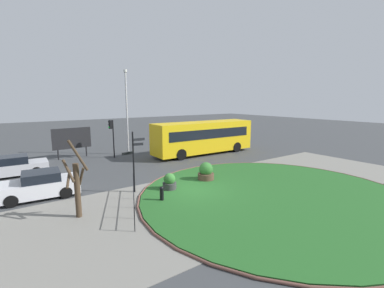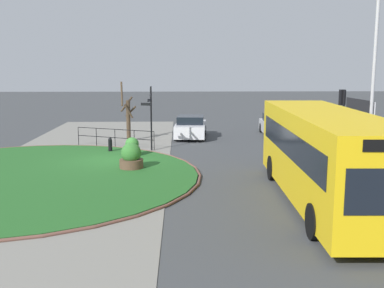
% 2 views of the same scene
% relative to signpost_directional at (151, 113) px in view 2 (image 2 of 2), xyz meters
% --- Properties ---
extents(ground, '(120.00, 120.00, 0.00)m').
position_rel_signpost_directional_xyz_m(ground, '(2.87, -1.69, -2.08)').
color(ground, '#3D3F42').
extents(sidewalk_paving, '(32.00, 8.77, 0.02)m').
position_rel_signpost_directional_xyz_m(sidewalk_paving, '(2.87, -3.31, -2.07)').
color(sidewalk_paving, gray).
rests_on(sidewalk_paving, ground).
extents(grass_island, '(14.87, 14.87, 0.10)m').
position_rel_signpost_directional_xyz_m(grass_island, '(6.12, -5.08, -2.03)').
color(grass_island, '#235B23').
rests_on(grass_island, ground).
extents(grass_kerb_ring, '(15.18, 15.18, 0.11)m').
position_rel_signpost_directional_xyz_m(grass_kerb_ring, '(6.12, -5.08, -2.02)').
color(grass_kerb_ring, brown).
rests_on(grass_kerb_ring, ground).
extents(signpost_directional, '(1.41, 0.62, 3.56)m').
position_rel_signpost_directional_xyz_m(signpost_directional, '(0.00, 0.00, 0.00)').
color(signpost_directional, black).
rests_on(signpost_directional, ground).
extents(bollard_foreground, '(0.21, 0.21, 0.83)m').
position_rel_signpost_directional_xyz_m(bollard_foreground, '(0.57, -2.16, -1.65)').
color(bollard_foreground, black).
rests_on(bollard_foreground, ground).
extents(railing_grass_edge, '(1.95, 4.60, 1.08)m').
position_rel_signpost_directional_xyz_m(railing_grass_edge, '(-0.97, -2.11, -1.38)').
color(railing_grass_edge, black).
rests_on(railing_grass_edge, ground).
extents(bus_yellow, '(10.45, 2.83, 3.14)m').
position_rel_signpost_directional_xyz_m(bus_yellow, '(10.06, 6.51, -0.39)').
color(bus_yellow, yellow).
rests_on(bus_yellow, ground).
extents(car_near_lane, '(4.16, 2.20, 1.44)m').
position_rel_signpost_directional_xyz_m(car_near_lane, '(-4.59, 2.30, -1.40)').
color(car_near_lane, silver).
rests_on(car_near_lane, ground).
extents(car_far_lane, '(4.32, 2.03, 1.42)m').
position_rel_signpost_directional_xyz_m(car_far_lane, '(-5.58, 8.12, -1.41)').
color(car_far_lane, '#B7B7BC').
rests_on(car_far_lane, ground).
extents(traffic_light_near, '(0.49, 0.29, 3.47)m').
position_rel_signpost_directional_xyz_m(traffic_light_near, '(2.10, 9.82, 0.47)').
color(traffic_light_near, black).
rests_on(traffic_light_near, ground).
extents(lamppost_tall, '(0.32, 0.32, 8.04)m').
position_rel_signpost_directional_xyz_m(lamppost_tall, '(3.91, 10.55, 2.23)').
color(lamppost_tall, '#B7B7BC').
rests_on(lamppost_tall, ground).
extents(billboard_left, '(3.36, 0.40, 2.77)m').
position_rel_signpost_directional_xyz_m(billboard_left, '(-0.89, 11.90, -0.30)').
color(billboard_left, black).
rests_on(billboard_left, ground).
extents(planter_near_signpost, '(0.82, 0.82, 1.04)m').
position_rel_signpost_directional_xyz_m(planter_near_signpost, '(1.81, -0.86, -1.61)').
color(planter_near_signpost, '#383838').
rests_on(planter_near_signpost, ground).
extents(planter_kerbside, '(1.07, 1.07, 1.24)m').
position_rel_signpost_directional_xyz_m(planter_kerbside, '(4.75, -0.60, -1.52)').
color(planter_kerbside, brown).
rests_on(planter_kerbside, ground).
extents(street_tree_bare, '(1.00, 1.02, 3.67)m').
position_rel_signpost_directional_xyz_m(street_tree_bare, '(-3.46, -1.63, -0.52)').
color(street_tree_bare, '#423323').
rests_on(street_tree_bare, ground).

